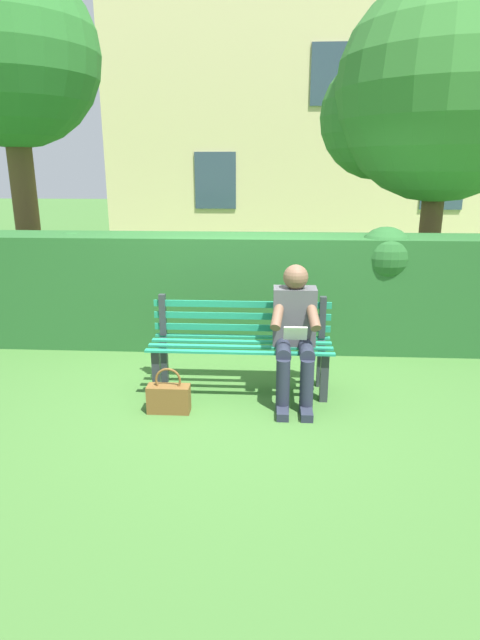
{
  "coord_description": "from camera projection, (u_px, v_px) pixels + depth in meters",
  "views": [
    {
      "loc": [
        -0.25,
        4.42,
        2.01
      ],
      "look_at": [
        0.0,
        0.1,
        0.72
      ],
      "focal_mm": 28.86,
      "sensor_mm": 36.0,
      "label": 1
    }
  ],
  "objects": [
    {
      "name": "ground",
      "position": [
        241.0,
        391.0,
        4.81
      ],
      "size": [
        60.0,
        60.0,
        0.0
      ],
      "primitive_type": "plane",
      "color": "#3D6B2D"
    },
    {
      "name": "park_bench",
      "position": [
        241.0,
        343.0,
        4.75
      ],
      "size": [
        1.66,
        0.49,
        0.87
      ],
      "color": "#2D3338",
      "rests_on": "ground"
    },
    {
      "name": "person_seated",
      "position": [
        295.0,
        330.0,
        4.5
      ],
      "size": [
        0.44,
        0.73,
        1.2
      ],
      "color": "#4C4C51",
      "rests_on": "ground"
    },
    {
      "name": "hedge_backdrop",
      "position": [
        213.0,
        289.0,
        5.92
      ],
      "size": [
        6.46,
        0.76,
        1.4
      ],
      "color": "#265B28",
      "rests_on": "ground"
    },
    {
      "name": "tree",
      "position": [
        432.0,
        97.0,
        6.4
      ],
      "size": [
        2.82,
        2.68,
        4.25
      ],
      "color": "brown",
      "rests_on": "ground"
    },
    {
      "name": "building_facade",
      "position": [
        325.0,
        119.0,
        12.01
      ],
      "size": [
        9.77,
        2.75,
        6.18
      ],
      "color": "beige",
      "rests_on": "ground"
    },
    {
      "name": "handbag",
      "position": [
        169.0,
        397.0,
        4.37
      ],
      "size": [
        0.36,
        0.14,
        0.4
      ],
      "color": "brown",
      "rests_on": "ground"
    },
    {
      "name": "tree_far",
      "position": [
        3.0,
        61.0,
        6.92
      ],
      "size": [
        2.55,
        2.43,
        4.69
      ],
      "color": "brown",
      "rests_on": "ground"
    }
  ]
}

